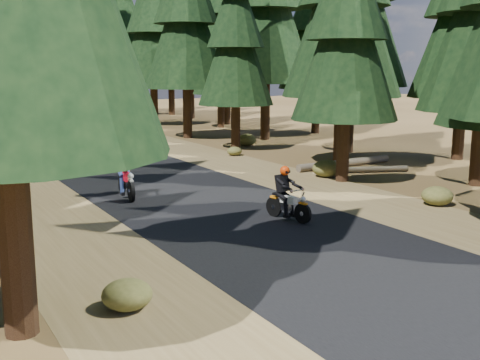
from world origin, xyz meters
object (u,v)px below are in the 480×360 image
at_px(log_near, 345,163).
at_px(rider_lead, 288,202).
at_px(log_far, 363,170).
at_px(rider_follow, 126,179).

height_order(log_near, rider_lead, rider_lead).
distance_m(log_far, rider_lead, 8.35).
xyz_separation_m(log_far, rider_follow, (-9.74, 0.20, 0.49)).
bearing_deg(rider_lead, rider_follow, -71.98).
xyz_separation_m(rider_lead, rider_follow, (-2.88, 4.95, 0.10)).
distance_m(rider_lead, rider_follow, 5.73).
relative_size(rider_lead, rider_follow, 0.83).
bearing_deg(rider_follow, log_far, -174.62).
bearing_deg(rider_follow, log_near, -166.33).
height_order(log_far, rider_lead, rider_lead).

